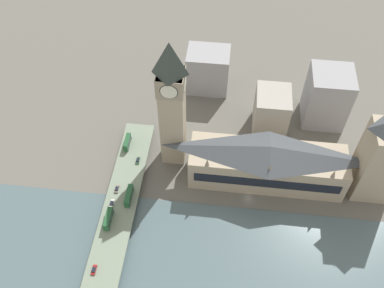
{
  "coord_description": "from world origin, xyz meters",
  "views": [
    {
      "loc": [
        -120.94,
        15.65,
        190.84
      ],
      "look_at": [
        18.25,
        31.61,
        18.62
      ],
      "focal_mm": 40.0,
      "sensor_mm": 36.0,
      "label": 1
    }
  ],
  "objects_px": {
    "double_decker_bus_rear": "(108,219)",
    "car_northbound_tail": "(112,203)",
    "car_southbound_mid": "(138,160)",
    "double_decker_bus_mid": "(129,195)",
    "victoria_tower": "(383,156)",
    "double_decker_bus_lead": "(127,142)",
    "car_southbound_lead": "(94,270)",
    "road_bridge": "(109,248)",
    "car_northbound_lead": "(117,189)",
    "clock_tower": "(172,103)",
    "parliament_hall": "(267,163)"
  },
  "relations": [
    {
      "from": "road_bridge",
      "to": "double_decker_bus_rear",
      "type": "xyz_separation_m",
      "value": [
        13.58,
        3.24,
        3.59
      ]
    },
    {
      "from": "car_southbound_lead",
      "to": "road_bridge",
      "type": "bearing_deg",
      "value": -19.19
    },
    {
      "from": "double_decker_bus_rear",
      "to": "car_northbound_tail",
      "type": "xyz_separation_m",
      "value": [
        9.83,
        0.86,
        -2.09
      ]
    },
    {
      "from": "victoria_tower",
      "to": "car_northbound_lead",
      "type": "xyz_separation_m",
      "value": [
        -19.17,
        129.64,
        -22.08
      ]
    },
    {
      "from": "clock_tower",
      "to": "victoria_tower",
      "type": "xyz_separation_m",
      "value": [
        -10.02,
        -103.77,
        -14.6
      ]
    },
    {
      "from": "car_northbound_lead",
      "to": "car_southbound_mid",
      "type": "xyz_separation_m",
      "value": [
        19.4,
        -7.25,
        0.02
      ]
    },
    {
      "from": "double_decker_bus_rear",
      "to": "car_southbound_lead",
      "type": "relative_size",
      "value": 2.37
    },
    {
      "from": "road_bridge",
      "to": "car_northbound_lead",
      "type": "relative_size",
      "value": 33.76
    },
    {
      "from": "double_decker_bus_mid",
      "to": "car_northbound_tail",
      "type": "bearing_deg",
      "value": 118.37
    },
    {
      "from": "double_decker_bus_mid",
      "to": "double_decker_bus_rear",
      "type": "bearing_deg",
      "value": 153.11
    },
    {
      "from": "car_northbound_lead",
      "to": "clock_tower",
      "type": "bearing_deg",
      "value": -41.55
    },
    {
      "from": "car_southbound_lead",
      "to": "car_northbound_tail",
      "type": "bearing_deg",
      "value": 0.06
    },
    {
      "from": "double_decker_bus_rear",
      "to": "car_northbound_lead",
      "type": "relative_size",
      "value": 2.39
    },
    {
      "from": "parliament_hall",
      "to": "road_bridge",
      "type": "bearing_deg",
      "value": 125.24
    },
    {
      "from": "car_northbound_tail",
      "to": "car_southbound_mid",
      "type": "distance_m",
      "value": 29.22
    },
    {
      "from": "road_bridge",
      "to": "car_northbound_tail",
      "type": "bearing_deg",
      "value": 9.94
    },
    {
      "from": "double_decker_bus_rear",
      "to": "car_northbound_tail",
      "type": "bearing_deg",
      "value": 5.0
    },
    {
      "from": "victoria_tower",
      "to": "car_northbound_lead",
      "type": "height_order",
      "value": "victoria_tower"
    },
    {
      "from": "victoria_tower",
      "to": "double_decker_bus_rear",
      "type": "distance_m",
      "value": 136.24
    },
    {
      "from": "car_northbound_lead",
      "to": "car_southbound_lead",
      "type": "relative_size",
      "value": 0.99
    },
    {
      "from": "double_decker_bus_mid",
      "to": "car_northbound_lead",
      "type": "height_order",
      "value": "double_decker_bus_mid"
    },
    {
      "from": "double_decker_bus_lead",
      "to": "double_decker_bus_rear",
      "type": "height_order",
      "value": "double_decker_bus_rear"
    },
    {
      "from": "double_decker_bus_rear",
      "to": "car_southbound_mid",
      "type": "distance_m",
      "value": 38.67
    },
    {
      "from": "double_decker_bus_rear",
      "to": "victoria_tower",
      "type": "bearing_deg",
      "value": -73.74
    },
    {
      "from": "double_decker_bus_mid",
      "to": "clock_tower",
      "type": "bearing_deg",
      "value": -28.72
    },
    {
      "from": "parliament_hall",
      "to": "victoria_tower",
      "type": "relative_size",
      "value": 1.38
    },
    {
      "from": "double_decker_bus_lead",
      "to": "car_southbound_lead",
      "type": "bearing_deg",
      "value": -179.91
    },
    {
      "from": "double_decker_bus_rear",
      "to": "car_northbound_tail",
      "type": "distance_m",
      "value": 10.08
    },
    {
      "from": "clock_tower",
      "to": "victoria_tower",
      "type": "relative_size",
      "value": 1.34
    },
    {
      "from": "parliament_hall",
      "to": "clock_tower",
      "type": "distance_m",
      "value": 58.52
    },
    {
      "from": "car_northbound_tail",
      "to": "road_bridge",
      "type": "bearing_deg",
      "value": -170.06
    },
    {
      "from": "victoria_tower",
      "to": "double_decker_bus_rear",
      "type": "height_order",
      "value": "victoria_tower"
    },
    {
      "from": "double_decker_bus_rear",
      "to": "clock_tower",
      "type": "bearing_deg",
      "value": -28.18
    },
    {
      "from": "clock_tower",
      "to": "double_decker_bus_lead",
      "type": "xyz_separation_m",
      "value": [
        0.79,
        26.54,
        -34.73
      ]
    },
    {
      "from": "car_southbound_mid",
      "to": "victoria_tower",
      "type": "bearing_deg",
      "value": -90.11
    },
    {
      "from": "parliament_hall",
      "to": "car_northbound_lead",
      "type": "relative_size",
      "value": 17.32
    },
    {
      "from": "victoria_tower",
      "to": "car_southbound_mid",
      "type": "xyz_separation_m",
      "value": [
        0.23,
        122.39,
        -22.06
      ]
    },
    {
      "from": "car_northbound_lead",
      "to": "car_southbound_mid",
      "type": "bearing_deg",
      "value": -20.48
    },
    {
      "from": "clock_tower",
      "to": "double_decker_bus_rear",
      "type": "height_order",
      "value": "clock_tower"
    },
    {
      "from": "road_bridge",
      "to": "car_northbound_lead",
      "type": "xyz_separation_m",
      "value": [
        32.16,
        3.51,
        1.52
      ]
    },
    {
      "from": "double_decker_bus_lead",
      "to": "clock_tower",
      "type": "bearing_deg",
      "value": -91.71
    },
    {
      "from": "car_southbound_lead",
      "to": "victoria_tower",
      "type": "bearing_deg",
      "value": -64.17
    },
    {
      "from": "clock_tower",
      "to": "car_northbound_lead",
      "type": "height_order",
      "value": "clock_tower"
    },
    {
      "from": "double_decker_bus_mid",
      "to": "car_northbound_tail",
      "type": "relative_size",
      "value": 2.48
    },
    {
      "from": "clock_tower",
      "to": "double_decker_bus_rear",
      "type": "relative_size",
      "value": 7.04
    },
    {
      "from": "double_decker_bus_lead",
      "to": "car_northbound_lead",
      "type": "xyz_separation_m",
      "value": [
        -29.98,
        -0.68,
        -1.95
      ]
    },
    {
      "from": "car_northbound_tail",
      "to": "car_southbound_lead",
      "type": "height_order",
      "value": "car_northbound_tail"
    },
    {
      "from": "car_southbound_mid",
      "to": "road_bridge",
      "type": "bearing_deg",
      "value": 175.86
    },
    {
      "from": "double_decker_bus_lead",
      "to": "double_decker_bus_mid",
      "type": "xyz_separation_m",
      "value": [
        -34.38,
        -8.13,
        -0.01
      ]
    },
    {
      "from": "double_decker_bus_rear",
      "to": "car_northbound_lead",
      "type": "height_order",
      "value": "double_decker_bus_rear"
    }
  ]
}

